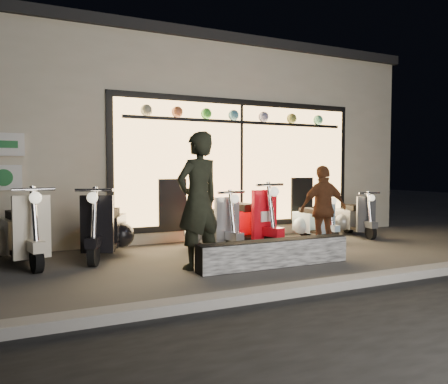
# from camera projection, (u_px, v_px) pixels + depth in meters

# --- Properties ---
(ground) EXTENTS (40.00, 40.00, 0.00)m
(ground) POSITION_uv_depth(u_px,v_px,m) (251.00, 259.00, 7.02)
(ground) COLOR #383533
(ground) RESTS_ON ground
(kerb) EXTENTS (40.00, 0.25, 0.12)m
(kerb) POSITION_uv_depth(u_px,v_px,m) (331.00, 285.00, 5.21)
(kerb) COLOR slate
(kerb) RESTS_ON ground
(shop_building) EXTENTS (10.20, 6.23, 4.20)m
(shop_building) POSITION_uv_depth(u_px,v_px,m) (161.00, 144.00, 11.43)
(shop_building) COLOR beige
(shop_building) RESTS_ON ground
(graffiti_barrier) EXTENTS (2.41, 0.28, 0.40)m
(graffiti_barrier) POSITION_uv_depth(u_px,v_px,m) (274.00, 253.00, 6.44)
(graffiti_barrier) COLOR black
(graffiti_barrier) RESTS_ON ground
(scooter_silver) EXTENTS (0.63, 1.46, 1.04)m
(scooter_silver) POSITION_uv_depth(u_px,v_px,m) (209.00, 227.00, 7.74)
(scooter_silver) COLOR black
(scooter_silver) RESTS_ON ground
(scooter_red) EXTENTS (0.72, 1.62, 1.15)m
(scooter_red) POSITION_uv_depth(u_px,v_px,m) (243.00, 222.00, 8.03)
(scooter_red) COLOR black
(scooter_red) RESTS_ON ground
(scooter_black) EXTENTS (0.89, 1.52, 1.10)m
(scooter_black) POSITION_uv_depth(u_px,v_px,m) (106.00, 229.00, 7.22)
(scooter_black) COLOR black
(scooter_black) RESTS_ON ground
(scooter_cream) EXTENTS (0.74, 1.59, 1.13)m
(scooter_cream) POSITION_uv_depth(u_px,v_px,m) (22.00, 234.00, 6.67)
(scooter_cream) COLOR black
(scooter_cream) RESTS_ON ground
(scooter_blue) EXTENTS (0.41, 1.24, 0.89)m
(scooter_blue) POSITION_uv_depth(u_px,v_px,m) (312.00, 221.00, 9.04)
(scooter_blue) COLOR black
(scooter_blue) RESTS_ON ground
(scooter_grey) EXTENTS (0.58, 1.30, 0.92)m
(scooter_grey) POSITION_uv_depth(u_px,v_px,m) (354.00, 218.00, 9.53)
(scooter_grey) COLOR black
(scooter_grey) RESTS_ON ground
(man) EXTENTS (0.83, 0.67, 1.98)m
(man) POSITION_uv_depth(u_px,v_px,m) (198.00, 200.00, 6.29)
(man) COLOR black
(man) RESTS_ON ground
(woman) EXTENTS (0.91, 0.45, 1.50)m
(woman) POSITION_uv_depth(u_px,v_px,m) (324.00, 209.00, 7.59)
(woman) COLOR brown
(woman) RESTS_ON ground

